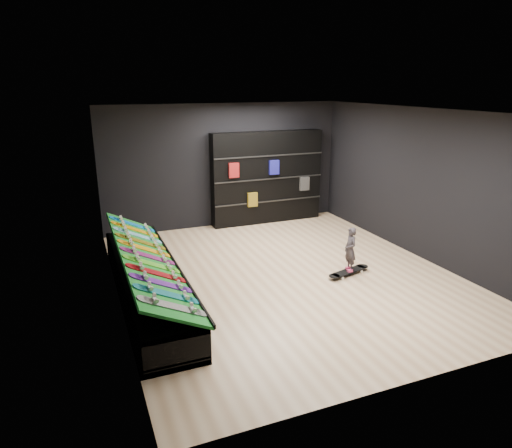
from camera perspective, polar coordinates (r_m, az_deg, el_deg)
name	(u,v)px	position (r m, az deg, el deg)	size (l,w,h in m)	color
floor	(285,275)	(8.66, 3.59, -6.33)	(6.00, 7.00, 0.01)	beige
ceiling	(288,111)	(7.95, 4.00, 13.91)	(6.00, 7.00, 0.01)	white
wall_back	(225,166)	(11.36, -3.94, 7.28)	(6.00, 0.02, 3.00)	black
wall_front	(423,268)	(5.39, 20.16, -5.14)	(6.00, 0.02, 3.00)	black
wall_left	(112,215)	(7.42, -17.60, 1.12)	(0.02, 7.00, 3.00)	black
wall_right	(420,184)	(9.83, 19.81, 4.74)	(0.02, 7.00, 3.00)	black
display_rack	(147,284)	(7.88, -13.51, -7.29)	(0.90, 4.50, 0.50)	black
turf_ramp	(148,258)	(7.71, -13.38, -4.11)	(1.00, 4.50, 0.04)	#10661B
back_shelving	(267,178)	(11.63, 1.38, 5.83)	(2.89, 0.34, 2.32)	black
floor_skateboard	(349,272)	(8.78, 11.52, -5.96)	(0.98, 0.22, 0.09)	black
child	(350,258)	(8.67, 11.63, -4.17)	(0.19, 0.13, 0.51)	black
display_board_0	(173,306)	(5.98, -10.32, -10.09)	(0.98, 0.22, 0.09)	black
display_board_1	(167,294)	(6.32, -11.05, -8.59)	(0.98, 0.22, 0.09)	#0C8C99
display_board_2	(162,283)	(6.66, -11.70, -7.24)	(0.98, 0.22, 0.09)	purple
display_board_3	(157,273)	(7.00, -12.29, -6.02)	(0.98, 0.22, 0.09)	red
display_board_4	(152,264)	(7.35, -12.82, -4.92)	(0.98, 0.22, 0.09)	green
display_board_5	(148,256)	(7.70, -13.30, -3.91)	(0.98, 0.22, 0.09)	#2626BF
display_board_6	(145,249)	(8.05, -13.74, -3.00)	(0.98, 0.22, 0.09)	orange
display_board_7	(141,242)	(8.41, -14.13, -2.16)	(0.98, 0.22, 0.09)	yellow
display_board_8	(138,235)	(8.77, -14.50, -1.39)	(0.98, 0.22, 0.09)	#0CB2E5
display_board_9	(135,230)	(9.13, -14.84, -0.68)	(0.98, 0.22, 0.09)	yellow
display_board_10	(133,224)	(9.49, -15.15, -0.02)	(0.98, 0.22, 0.09)	blue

